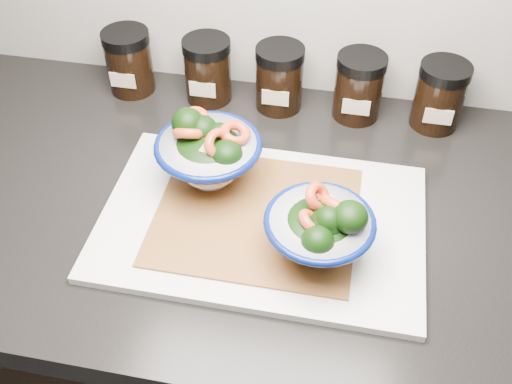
% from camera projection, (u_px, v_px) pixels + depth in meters
% --- Properties ---
extents(cabinet, '(3.43, 0.58, 0.86)m').
position_uv_depth(cabinet, '(268.00, 366.00, 1.21)').
color(cabinet, black).
rests_on(cabinet, ground).
extents(countertop, '(3.50, 0.60, 0.04)m').
position_uv_depth(countertop, '(273.00, 213.00, 0.89)').
color(countertop, black).
rests_on(countertop, cabinet).
extents(cutting_board, '(0.45, 0.30, 0.01)m').
position_uv_depth(cutting_board, '(262.00, 221.00, 0.84)').
color(cutting_board, silver).
rests_on(cutting_board, countertop).
extents(bamboo_mat, '(0.28, 0.24, 0.00)m').
position_uv_depth(bamboo_mat, '(256.00, 215.00, 0.84)').
color(bamboo_mat, '#A56A31').
rests_on(bamboo_mat, cutting_board).
extents(bowl_left, '(0.15, 0.15, 0.11)m').
position_uv_depth(bowl_left, '(209.00, 153.00, 0.86)').
color(bowl_left, white).
rests_on(bowl_left, bamboo_mat).
extents(bowl_right, '(0.14, 0.14, 0.11)m').
position_uv_depth(bowl_right, '(320.00, 230.00, 0.76)').
color(bowl_right, white).
rests_on(bowl_right, bamboo_mat).
extents(spice_jar_a, '(0.08, 0.08, 0.11)m').
position_uv_depth(spice_jar_a, '(129.00, 61.00, 1.04)').
color(spice_jar_a, black).
rests_on(spice_jar_a, countertop).
extents(spice_jar_b, '(0.08, 0.08, 0.11)m').
position_uv_depth(spice_jar_b, '(208.00, 70.00, 1.02)').
color(spice_jar_b, black).
rests_on(spice_jar_b, countertop).
extents(spice_jar_c, '(0.08, 0.08, 0.11)m').
position_uv_depth(spice_jar_c, '(279.00, 78.00, 1.01)').
color(spice_jar_c, black).
rests_on(spice_jar_c, countertop).
extents(spice_jar_d, '(0.08, 0.08, 0.11)m').
position_uv_depth(spice_jar_d, '(359.00, 87.00, 0.99)').
color(spice_jar_d, black).
rests_on(spice_jar_d, countertop).
extents(spice_jar_e, '(0.08, 0.08, 0.11)m').
position_uv_depth(spice_jar_e, '(440.00, 95.00, 0.97)').
color(spice_jar_e, black).
rests_on(spice_jar_e, countertop).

